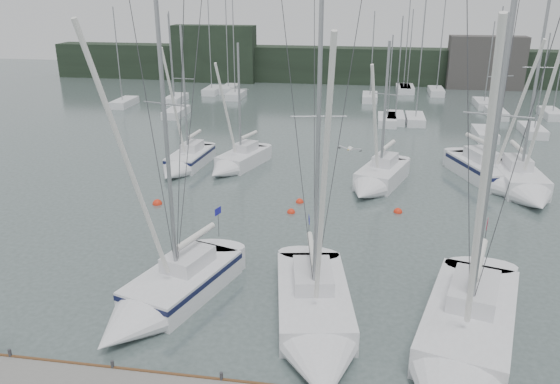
{
  "coord_description": "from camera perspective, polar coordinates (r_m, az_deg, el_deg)",
  "views": [
    {
      "loc": [
        2.45,
        -18.89,
        13.13
      ],
      "look_at": [
        -1.41,
        5.0,
        4.02
      ],
      "focal_mm": 35.0,
      "sensor_mm": 36.0,
      "label": 1
    }
  ],
  "objects": [
    {
      "name": "far_building_left",
      "position": [
        82.53,
        -6.87,
        14.15
      ],
      "size": [
        12.0,
        3.0,
        8.0
      ],
      "primitive_type": "cube",
      "color": "black",
      "rests_on": "ground"
    },
    {
      "name": "sailboat_mid_d",
      "position": [
        41.14,
        21.63,
        1.46
      ],
      "size": [
        5.81,
        9.26,
        12.51
      ],
      "rotation": [
        0.0,
        0.0,
        0.37
      ],
      "color": "silver",
      "rests_on": "ground"
    },
    {
      "name": "sailboat_near_center",
      "position": [
        22.22,
        3.87,
        -13.99
      ],
      "size": [
        4.55,
        9.89,
        14.73
      ],
      "rotation": [
        0.0,
        0.0,
        0.17
      ],
      "color": "silver",
      "rests_on": "ground"
    },
    {
      "name": "far_building_right",
      "position": [
        80.98,
        20.7,
        12.53
      ],
      "size": [
        10.0,
        3.0,
        7.0
      ],
      "primitive_type": "cube",
      "color": "#403D3B",
      "rests_on": "ground"
    },
    {
      "name": "ground",
      "position": [
        23.13,
        1.52,
        -13.95
      ],
      "size": [
        160.0,
        160.0,
        0.0
      ],
      "primitive_type": "plane",
      "color": "#445350",
      "rests_on": "ground"
    },
    {
      "name": "buoy_a",
      "position": [
        33.89,
        1.17,
        -2.16
      ],
      "size": [
        0.51,
        0.51,
        0.51
      ],
      "primitive_type": "sphere",
      "color": "red",
      "rests_on": "ground"
    },
    {
      "name": "sailboat_near_left",
      "position": [
        24.43,
        -12.33,
        -10.78
      ],
      "size": [
        5.19,
        8.71,
        14.88
      ],
      "rotation": [
        0.0,
        0.0,
        -0.31
      ],
      "color": "silver",
      "rests_on": "ground"
    },
    {
      "name": "buoy_c",
      "position": [
        36.09,
        -12.69,
        -1.22
      ],
      "size": [
        0.62,
        0.62,
        0.62
      ],
      "primitive_type": "sphere",
      "color": "red",
      "rests_on": "ground"
    },
    {
      "name": "sailboat_mid_b",
      "position": [
        41.84,
        -4.77,
        3.02
      ],
      "size": [
        4.26,
        7.04,
        10.09
      ],
      "rotation": [
        0.0,
        0.0,
        -0.32
      ],
      "color": "silver",
      "rests_on": "ground"
    },
    {
      "name": "sailboat_near_right",
      "position": [
        21.79,
        18.45,
        -15.68
      ],
      "size": [
        5.97,
        11.23,
        15.4
      ],
      "rotation": [
        0.0,
        0.0,
        -0.27
      ],
      "color": "silver",
      "rests_on": "ground"
    },
    {
      "name": "mast_forest",
      "position": [
        64.56,
        7.87,
        9.14
      ],
      "size": [
        49.57,
        27.65,
        14.5
      ],
      "color": "silver",
      "rests_on": "ground"
    },
    {
      "name": "buoy_b",
      "position": [
        34.72,
        12.21,
        -2.08
      ],
      "size": [
        0.55,
        0.55,
        0.55
      ],
      "primitive_type": "sphere",
      "color": "red",
      "rests_on": "ground"
    },
    {
      "name": "sailboat_mid_a",
      "position": [
        42.29,
        -9.99,
        3.02
      ],
      "size": [
        2.91,
        7.23,
        11.32
      ],
      "rotation": [
        0.0,
        0.0,
        -0.09
      ],
      "color": "silver",
      "rests_on": "ground"
    },
    {
      "name": "far_treeline",
      "position": [
        81.62,
        7.58,
        12.98
      ],
      "size": [
        90.0,
        4.0,
        5.0
      ],
      "primitive_type": "cube",
      "color": "black",
      "rests_on": "ground"
    },
    {
      "name": "buoy_d",
      "position": [
        35.51,
        2.07,
        -1.08
      ],
      "size": [
        0.51,
        0.51,
        0.51
      ],
      "primitive_type": "sphere",
      "color": "red",
      "rests_on": "ground"
    },
    {
      "name": "sailboat_mid_e",
      "position": [
        39.91,
        24.19,
        0.52
      ],
      "size": [
        3.17,
        7.88,
        13.89
      ],
      "rotation": [
        0.0,
        0.0,
        0.06
      ],
      "color": "silver",
      "rests_on": "ground"
    },
    {
      "name": "seagull",
      "position": [
        22.81,
        7.32,
        4.51
      ],
      "size": [
        0.94,
        0.46,
        0.19
      ],
      "rotation": [
        0.0,
        0.0,
        -0.35
      ],
      "color": "silver",
      "rests_on": "ground"
    },
    {
      "name": "sailboat_mid_c",
      "position": [
        38.24,
        9.98,
        1.17
      ],
      "size": [
        4.71,
        7.61,
        10.65
      ],
      "rotation": [
        0.0,
        0.0,
        -0.34
      ],
      "color": "silver",
      "rests_on": "ground"
    }
  ]
}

